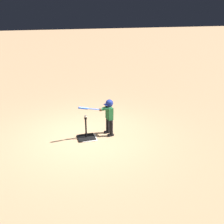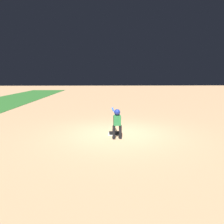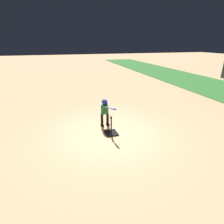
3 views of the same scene
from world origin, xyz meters
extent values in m
plane|color=tan|center=(0.00, 0.00, 0.00)|extent=(90.00, 90.00, 0.00)
cube|color=white|center=(-0.07, 0.14, 0.01)|extent=(0.48, 0.48, 0.02)
cube|color=black|center=(-0.01, 0.10, 0.02)|extent=(0.51, 0.46, 0.04)
cylinder|color=black|center=(-0.01, 0.10, 0.33)|extent=(0.05, 0.05, 0.58)
cylinder|color=black|center=(-0.01, 0.10, 0.64)|extent=(0.08, 0.08, 0.05)
cylinder|color=black|center=(-0.76, 0.17, 0.25)|extent=(0.12, 0.12, 0.51)
cube|color=black|center=(-0.74, 0.17, 0.03)|extent=(0.19, 0.12, 0.06)
cylinder|color=black|center=(-0.72, -0.07, 0.25)|extent=(0.12, 0.12, 0.51)
cube|color=black|center=(-0.70, -0.07, 0.03)|extent=(0.19, 0.12, 0.06)
cube|color=#236B38|center=(-0.74, 0.05, 0.70)|extent=(0.18, 0.28, 0.38)
sphere|color=brown|center=(-0.74, 0.05, 0.99)|extent=(0.19, 0.19, 0.19)
sphere|color=navy|center=(-0.74, 0.05, 1.01)|extent=(0.23, 0.23, 0.23)
cube|color=navy|center=(-0.65, 0.06, 0.98)|extent=(0.14, 0.18, 0.01)
cylinder|color=#236B38|center=(-0.61, 0.11, 0.87)|extent=(0.31, 0.12, 0.11)
cylinder|color=#236B38|center=(-0.59, 0.03, 0.87)|extent=(0.31, 0.20, 0.11)
sphere|color=brown|center=(-0.46, 0.09, 0.85)|extent=(0.10, 0.10, 0.10)
cylinder|color=blue|center=(-0.14, 0.14, 0.94)|extent=(0.65, 0.13, 0.20)
cylinder|color=blue|center=(0.06, 0.17, 0.99)|extent=(0.29, 0.11, 0.13)
cylinder|color=black|center=(-0.48, 0.09, 0.85)|extent=(0.03, 0.05, 0.05)
sphere|color=white|center=(-0.01, 0.10, 0.70)|extent=(0.07, 0.07, 0.07)
camera|label=1|loc=(1.33, 6.97, 3.58)|focal=42.00mm
camera|label=2|loc=(-8.60, 0.51, 2.31)|focal=35.00mm
camera|label=3|loc=(5.50, -1.53, 3.17)|focal=28.00mm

